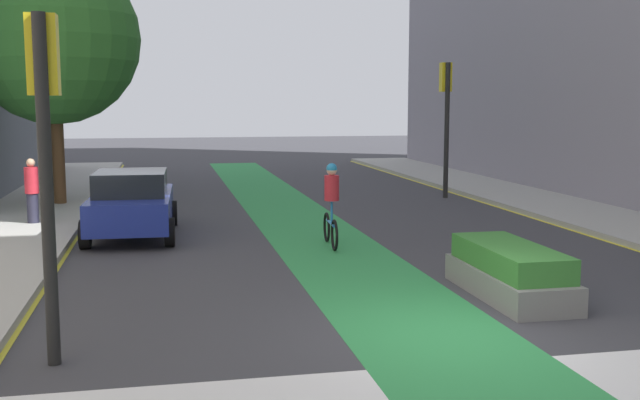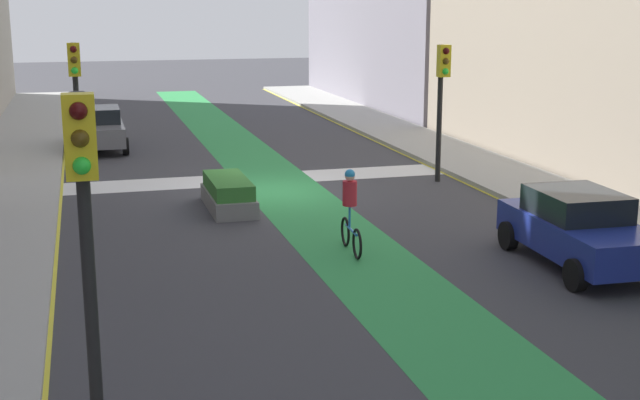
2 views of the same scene
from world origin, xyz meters
name	(u,v)px [view 1 (image 1 of 2)]	position (x,y,z in m)	size (l,w,h in m)	color
ground_plane	(459,334)	(0.00, 0.00, 0.00)	(120.00, 120.00, 0.00)	#38383D
bike_lane_paint	(430,336)	(-0.42, 0.00, 0.00)	(2.40, 60.00, 0.01)	#2D8C47
crosswalk_band	(528,387)	(0.00, -2.00, 0.00)	(12.00, 1.80, 0.01)	silver
traffic_signal_near_left	(45,121)	(-5.28, -0.01, 2.94)	(0.35, 0.52, 4.19)	black
traffic_signal_far_right	(446,104)	(5.25, 14.25, 3.12)	(0.35, 0.52, 4.46)	black
car_blue_left_far	(132,203)	(-4.68, 8.72, 0.80)	(2.14, 4.26, 1.57)	navy
cyclist_in_lane	(331,203)	(-0.36, 6.49, 0.97)	(0.32, 1.73, 1.86)	black
pedestrian_sidewalk_left_a	(32,190)	(-7.18, 10.39, 0.97)	(0.34, 0.34, 1.62)	#262638
street_tree_near	(53,39)	(-7.01, 14.19, 5.01)	(5.03, 5.03, 7.39)	brown
median_planter	(510,272)	(1.58, 1.75, 0.40)	(1.11, 2.88, 0.85)	slate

